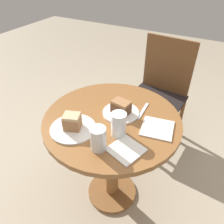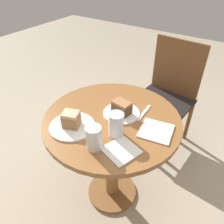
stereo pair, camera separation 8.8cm
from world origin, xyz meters
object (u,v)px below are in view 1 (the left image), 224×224
at_px(cake_slice_near, 121,107).
at_px(glass_water, 119,126).
at_px(chair, 159,92).
at_px(plate_far, 73,128).
at_px(plate_near, 121,113).
at_px(glass_lemonade, 98,139).
at_px(cake_slice_far, 72,122).

relative_size(cake_slice_near, glass_water, 0.84).
distance_m(chair, plate_far, 1.03).
xyz_separation_m(plate_near, glass_lemonade, (0.03, -0.30, 0.05)).
height_order(plate_far, glass_water, glass_water).
bearing_deg(glass_water, plate_near, 112.85).
bearing_deg(glass_water, plate_far, -160.55).
relative_size(cake_slice_far, glass_water, 0.79).
relative_size(chair, glass_lemonade, 7.45).
relative_size(plate_near, glass_lemonade, 1.71).
relative_size(chair, plate_near, 4.34).
bearing_deg(plate_near, cake_slice_far, -123.03).
height_order(chair, cake_slice_near, chair).
height_order(cake_slice_near, cake_slice_far, cake_slice_far).
bearing_deg(plate_far, glass_lemonade, -15.30).
relative_size(plate_far, glass_lemonade, 1.96).
bearing_deg(chair, plate_far, -95.28).
distance_m(plate_near, plate_far, 0.30).
bearing_deg(plate_far, cake_slice_near, 56.97).
height_order(chair, glass_water, chair).
height_order(cake_slice_near, glass_water, glass_water).
relative_size(chair, cake_slice_far, 8.86).
bearing_deg(plate_near, glass_lemonade, -84.09).
xyz_separation_m(cake_slice_far, glass_lemonade, (0.19, -0.05, 0.00)).
height_order(cake_slice_far, glass_lemonade, glass_lemonade).
bearing_deg(glass_lemonade, chair, 90.88).
xyz_separation_m(cake_slice_far, glass_water, (0.23, 0.08, 0.01)).
height_order(cake_slice_near, glass_lemonade, glass_lemonade).
bearing_deg(cake_slice_near, glass_water, -67.15).
distance_m(plate_far, cake_slice_near, 0.30).
relative_size(plate_near, plate_far, 0.87).
relative_size(cake_slice_near, glass_lemonade, 0.90).
relative_size(plate_near, glass_water, 1.61).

